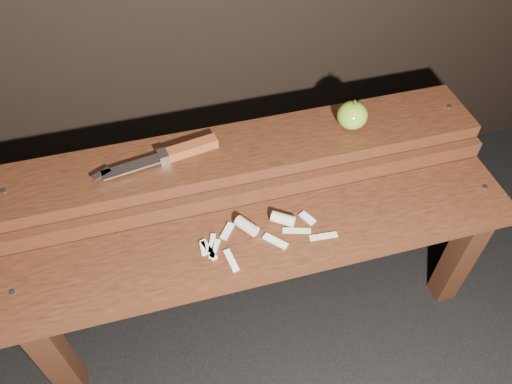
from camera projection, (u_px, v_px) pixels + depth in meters
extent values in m
plane|color=black|center=(261.00, 305.00, 1.49)|extent=(60.00, 60.00, 0.00)
cube|color=black|center=(56.00, 357.00, 1.19)|extent=(0.06, 0.06, 0.38)
cube|color=black|center=(460.00, 257.00, 1.38)|extent=(0.06, 0.06, 0.38)
cube|color=#3E1D0E|center=(268.00, 241.00, 1.16)|extent=(1.20, 0.20, 0.04)
cylinder|color=slate|center=(12.00, 292.00, 1.04)|extent=(0.01, 0.01, 0.00)
cylinder|color=slate|center=(485.00, 187.00, 1.24)|extent=(0.01, 0.01, 0.00)
cube|color=black|center=(50.00, 247.00, 1.35)|extent=(0.06, 0.06, 0.46)
cube|color=black|center=(413.00, 171.00, 1.54)|extent=(0.06, 0.06, 0.46)
cube|color=#3E1D0E|center=(255.00, 193.00, 1.20)|extent=(1.20, 0.02, 0.05)
cube|color=#3E1D0E|center=(244.00, 152.00, 1.24)|extent=(1.20, 0.18, 0.04)
cylinder|color=slate|center=(4.00, 191.00, 1.12)|extent=(0.01, 0.01, 0.00)
cylinder|color=slate|center=(449.00, 107.00, 1.32)|extent=(0.01, 0.01, 0.00)
ellipsoid|color=olive|center=(352.00, 115.00, 1.24)|extent=(0.08, 0.08, 0.07)
cylinder|color=#382314|center=(355.00, 103.00, 1.21)|extent=(0.01, 0.01, 0.01)
cube|color=brown|center=(192.00, 148.00, 1.20)|extent=(0.13, 0.05, 0.02)
cube|color=silver|center=(163.00, 157.00, 1.18)|extent=(0.03, 0.04, 0.03)
cube|color=silver|center=(131.00, 167.00, 1.16)|extent=(0.14, 0.05, 0.00)
cube|color=silver|center=(101.00, 174.00, 1.14)|extent=(0.05, 0.04, 0.00)
cube|color=beige|center=(275.00, 241.00, 1.13)|extent=(0.05, 0.05, 0.01)
cube|color=beige|center=(215.00, 249.00, 1.11)|extent=(0.04, 0.05, 0.01)
cube|color=beige|center=(212.00, 243.00, 1.12)|extent=(0.03, 0.05, 0.01)
cube|color=beige|center=(231.00, 260.00, 1.09)|extent=(0.02, 0.06, 0.01)
cube|color=beige|center=(208.00, 249.00, 1.11)|extent=(0.03, 0.06, 0.01)
cube|color=beige|center=(203.00, 248.00, 1.12)|extent=(0.01, 0.04, 0.01)
cube|color=beige|center=(227.00, 231.00, 1.15)|extent=(0.04, 0.05, 0.01)
cube|color=beige|center=(307.00, 218.00, 1.17)|extent=(0.03, 0.04, 0.01)
cylinder|color=#C9BB8C|center=(247.00, 226.00, 1.14)|extent=(0.05, 0.06, 0.03)
cylinder|color=#C9BB8C|center=(283.00, 219.00, 1.16)|extent=(0.06, 0.05, 0.03)
cube|color=#BCC988|center=(323.00, 236.00, 1.14)|extent=(0.07, 0.02, 0.00)
cube|color=#BCC988|center=(297.00, 231.00, 1.15)|extent=(0.07, 0.03, 0.00)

